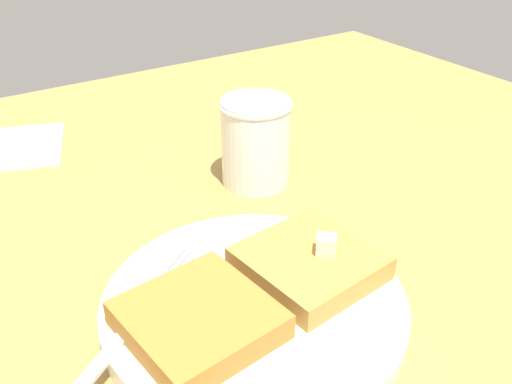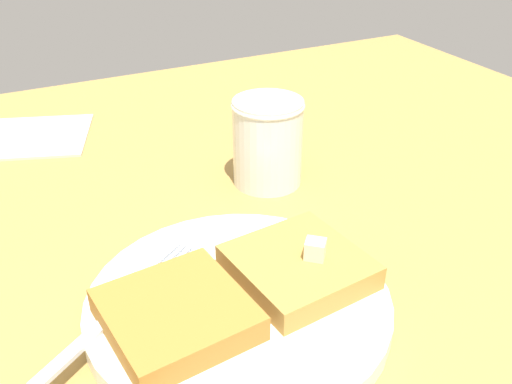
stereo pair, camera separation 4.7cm
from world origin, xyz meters
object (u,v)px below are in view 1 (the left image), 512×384
at_px(syrup_jar, 256,144).
at_px(napkin, 0,149).
at_px(fork, 147,307).
at_px(plate, 256,306).

xyz_separation_m(syrup_jar, napkin, (0.20, -0.22, -0.04)).
bearing_deg(napkin, syrup_jar, 133.16).
bearing_deg(fork, plate, 154.54).
relative_size(fork, napkin, 1.03).
bearing_deg(plate, syrup_jar, -123.11).
relative_size(plate, napkin, 1.60).
bearing_deg(napkin, plate, 103.81).
distance_m(syrup_jar, napkin, 0.30).
height_order(fork, syrup_jar, syrup_jar).
height_order(plate, syrup_jar, syrup_jar).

